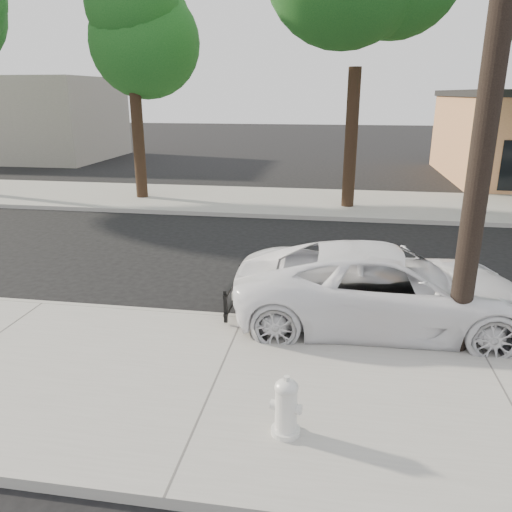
# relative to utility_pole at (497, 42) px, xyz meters

# --- Properties ---
(ground) EXTENTS (120.00, 120.00, 0.00)m
(ground) POSITION_rel_utility_pole_xyz_m (-3.60, 2.70, -4.70)
(ground) COLOR black
(ground) RESTS_ON ground
(near_sidewalk) EXTENTS (90.00, 4.40, 0.15)m
(near_sidewalk) POSITION_rel_utility_pole_xyz_m (-3.60, -1.60, -4.62)
(near_sidewalk) COLOR gray
(near_sidewalk) RESTS_ON ground
(far_sidewalk) EXTENTS (90.00, 5.00, 0.15)m
(far_sidewalk) POSITION_rel_utility_pole_xyz_m (-3.60, 11.20, -4.62)
(far_sidewalk) COLOR gray
(far_sidewalk) RESTS_ON ground
(curb_near) EXTENTS (90.00, 0.12, 0.16)m
(curb_near) POSITION_rel_utility_pole_xyz_m (-3.60, 0.60, -4.62)
(curb_near) COLOR #9E9B93
(curb_near) RESTS_ON ground
(building_far) EXTENTS (14.00, 8.00, 5.00)m
(building_far) POSITION_rel_utility_pole_xyz_m (-23.60, 22.70, -2.20)
(building_far) COLOR gray
(building_far) RESTS_ON ground
(utility_pole) EXTENTS (1.40, 0.34, 9.00)m
(utility_pole) POSITION_rel_utility_pole_xyz_m (0.00, 0.00, 0.00)
(utility_pole) COLOR black
(utility_pole) RESTS_ON near_sidewalk
(tree_b) EXTENTS (4.34, 4.20, 8.45)m
(tree_b) POSITION_rel_utility_pole_xyz_m (-9.41, 10.76, 1.45)
(tree_b) COLOR black
(tree_b) RESTS_ON far_sidewalk
(police_cruiser) EXTENTS (5.42, 2.64, 1.49)m
(police_cruiser) POSITION_rel_utility_pole_xyz_m (-1.06, 0.90, -3.96)
(police_cruiser) COLOR white
(police_cruiser) RESTS_ON ground
(fire_hydrant) EXTENTS (0.39, 0.35, 0.73)m
(fire_hydrant) POSITION_rel_utility_pole_xyz_m (-2.49, -2.59, -4.19)
(fire_hydrant) COLOR silver
(fire_hydrant) RESTS_ON near_sidewalk
(traffic_cone) EXTENTS (0.52, 0.52, 0.80)m
(traffic_cone) POSITION_rel_utility_pole_xyz_m (-1.23, 0.20, -4.16)
(traffic_cone) COLOR orange
(traffic_cone) RESTS_ON near_sidewalk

